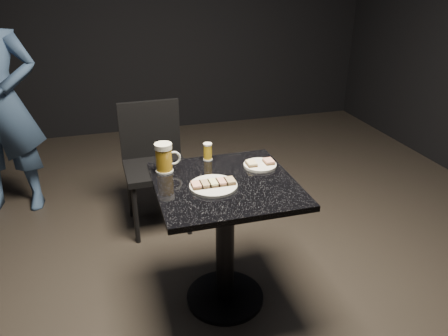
% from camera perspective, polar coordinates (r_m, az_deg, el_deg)
% --- Properties ---
extents(floor, '(6.00, 6.00, 0.00)m').
position_cam_1_polar(floor, '(2.62, 0.13, -16.63)').
color(floor, black).
rests_on(floor, ground).
extents(plate_large, '(0.24, 0.24, 0.01)m').
position_cam_1_polar(plate_large, '(2.15, -1.40, -2.36)').
color(plate_large, silver).
rests_on(plate_large, table).
extents(plate_small, '(0.18, 0.18, 0.01)m').
position_cam_1_polar(plate_small, '(2.38, 4.72, 0.37)').
color(plate_small, white).
rests_on(plate_small, table).
extents(table, '(0.70, 0.70, 0.75)m').
position_cam_1_polar(table, '(2.32, 0.14, -7.21)').
color(table, black).
rests_on(table, floor).
extents(beer_mug, '(0.14, 0.09, 0.16)m').
position_cam_1_polar(beer_mug, '(2.30, -7.80, 1.35)').
color(beer_mug, white).
rests_on(beer_mug, table).
extents(beer_tumbler, '(0.05, 0.05, 0.10)m').
position_cam_1_polar(beer_tumbler, '(2.44, -2.14, 2.15)').
color(beer_tumbler, silver).
rests_on(beer_tumbler, table).
extents(chair, '(0.44, 0.44, 0.89)m').
position_cam_1_polar(chair, '(3.12, -9.12, 1.26)').
color(chair, black).
rests_on(chair, floor).
extents(canapes_on_plate_large, '(0.22, 0.07, 0.02)m').
position_cam_1_polar(canapes_on_plate_large, '(2.14, -1.41, -1.97)').
color(canapes_on_plate_large, '#4C3521').
rests_on(canapes_on_plate_large, plate_large).
extents(canapes_on_plate_small, '(0.15, 0.07, 0.02)m').
position_cam_1_polar(canapes_on_plate_small, '(2.37, 4.73, 0.73)').
color(canapes_on_plate_small, '#4C3521').
rests_on(canapes_on_plate_small, plate_small).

